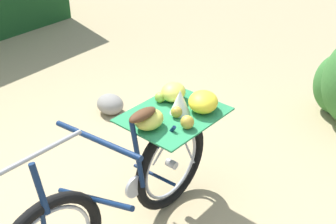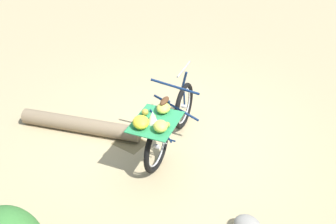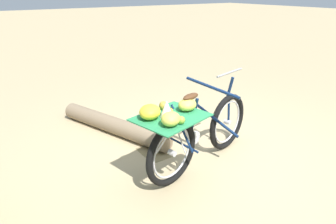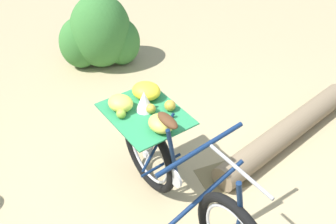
% 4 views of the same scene
% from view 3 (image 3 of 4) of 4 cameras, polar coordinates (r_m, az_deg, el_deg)
% --- Properties ---
extents(ground_plane, '(60.00, 60.00, 0.00)m').
position_cam_3_polar(ground_plane, '(3.66, 9.73, -9.86)').
color(ground_plane, tan).
extents(bicycle, '(0.86, 1.80, 1.03)m').
position_cam_3_polar(bicycle, '(3.32, 5.24, -3.41)').
color(bicycle, black).
rests_on(bicycle, ground_plane).
extents(fallen_log, '(1.88, 0.88, 0.24)m').
position_cam_3_polar(fallen_log, '(4.36, -10.30, -2.50)').
color(fallen_log, '#7F6B51').
rests_on(fallen_log, ground_plane).
extents(leaf_litter_patch, '(0.44, 0.36, 0.01)m').
position_cam_3_polar(leaf_litter_patch, '(3.86, -2.34, -7.60)').
color(leaf_litter_patch, olive).
rests_on(leaf_litter_patch, ground_plane).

